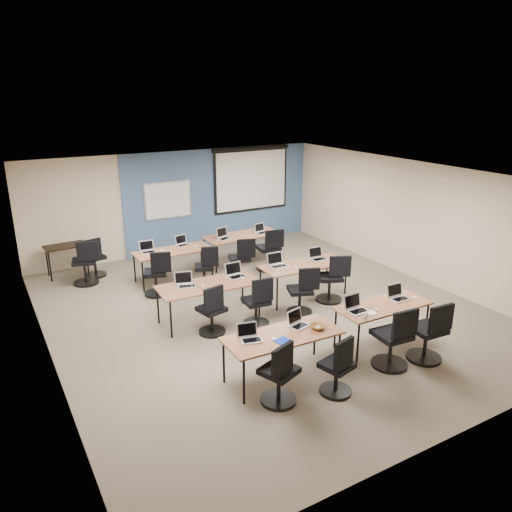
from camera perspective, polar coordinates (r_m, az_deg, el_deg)
floor at (r=10.08m, az=0.91°, el=-6.22°), size 8.00×9.00×0.02m
ceiling at (r=9.27m, az=0.99°, el=9.11°), size 8.00×9.00×0.02m
wall_back at (r=13.52m, az=-8.92°, el=6.09°), size 8.00×0.04×2.70m
wall_front at (r=6.44m, az=22.19°, el=-9.45°), size 8.00×0.04×2.70m
wall_left at (r=8.39m, az=-23.27°, el=-3.06°), size 0.04×9.00×2.70m
wall_right at (r=12.06m, az=17.54°, el=3.92°), size 0.04×9.00×2.70m
blue_accent_panel at (r=13.98m, az=-4.07°, el=6.68°), size 5.50×0.04×2.70m
whiteboard at (r=13.33m, az=-10.03°, el=6.29°), size 1.28×0.03×0.98m
projector_screen at (r=14.25m, az=-0.53°, el=9.15°), size 2.40×0.10×1.82m
training_table_front_left at (r=7.59m, az=3.08°, el=-9.26°), size 1.80×0.75×0.73m
training_table_front_right at (r=8.83m, az=14.33°, el=-5.72°), size 1.68×0.70×0.73m
training_table_mid_left at (r=9.46m, az=-5.41°, el=-3.46°), size 1.93×0.80×0.73m
training_table_mid_right at (r=10.52m, az=5.52°, el=-1.16°), size 1.86×0.78×0.73m
training_table_back_left at (r=11.53m, az=-9.47°, el=0.44°), size 1.77×0.74×0.73m
training_table_back_right at (r=12.57m, az=-1.56°, el=2.24°), size 1.94×0.81×0.73m
laptop_0 at (r=7.40m, az=-0.73°, el=-9.11°), size 0.31×0.26×0.24m
mouse_0 at (r=7.43m, az=2.10°, el=-9.40°), size 0.06×0.09×0.03m
task_chair_0 at (r=7.13m, az=2.72°, el=-13.77°), size 0.54×0.52×1.00m
laptop_1 at (r=7.83m, az=4.76°, el=-7.53°), size 0.31×0.26×0.23m
mouse_1 at (r=7.81m, az=7.09°, el=-8.07°), size 0.07×0.10×0.03m
task_chair_1 at (r=7.42m, az=9.37°, el=-12.82°), size 0.47×0.47×0.96m
laptop_2 at (r=8.46m, az=11.33°, el=-5.74°), size 0.35×0.30×0.26m
mouse_2 at (r=8.58m, az=13.58°, el=-5.94°), size 0.08×0.10×0.03m
task_chair_2 at (r=8.25m, az=15.48°, el=-9.50°), size 0.58×0.58×1.05m
laptop_3 at (r=9.10m, az=15.92°, el=-4.35°), size 0.33×0.28×0.25m
mouse_3 at (r=9.22m, az=17.75°, el=-4.56°), size 0.08×0.10×0.03m
task_chair_3 at (r=8.61m, az=19.18°, el=-8.68°), size 0.57×0.57×1.04m
laptop_4 at (r=9.40m, az=-8.10°, el=-3.04°), size 0.34×0.29×0.26m
mouse_4 at (r=9.35m, az=-6.06°, el=-3.41°), size 0.08×0.10×0.03m
task_chair_4 at (r=9.01m, az=-5.01°, el=-6.61°), size 0.49×0.49×0.97m
laptop_5 at (r=9.77m, az=-2.37°, el=-1.99°), size 0.35×0.30×0.27m
mouse_5 at (r=9.68m, az=-1.57°, el=-2.52°), size 0.09×0.11×0.04m
task_chair_5 at (r=9.28m, az=0.20°, el=-5.72°), size 0.50×0.50×0.99m
laptop_6 at (r=10.33m, az=2.43°, el=-0.81°), size 0.36×0.31×0.27m
mouse_6 at (r=10.28m, az=4.56°, el=-1.27°), size 0.07×0.10×0.03m
task_chair_6 at (r=9.80m, az=5.29°, el=-4.41°), size 0.53×0.51×0.99m
laptop_7 at (r=10.83m, az=7.05°, el=-0.04°), size 0.33×0.28×0.25m
mouse_7 at (r=10.69m, az=8.45°, el=-0.64°), size 0.07×0.10×0.03m
task_chair_7 at (r=10.45m, az=8.67°, el=-2.97°), size 0.59×0.55×1.02m
laptop_8 at (r=11.48m, az=-12.26°, el=0.76°), size 0.33×0.28×0.25m
mouse_8 at (r=11.50m, az=-10.75°, el=0.62°), size 0.08×0.11×0.03m
task_chair_8 at (r=10.84m, az=-11.23°, el=-2.37°), size 0.54×0.52×1.00m
laptop_9 at (r=11.84m, az=-8.43°, el=1.50°), size 0.30×0.26×0.23m
mouse_9 at (r=11.73m, az=-6.97°, el=1.16°), size 0.08×0.10×0.03m
task_chair_9 at (r=11.18m, az=-5.76°, el=-1.58°), size 0.49×0.46×0.95m
laptop_10 at (r=12.26m, az=-3.73°, el=2.30°), size 0.34×0.29×0.26m
mouse_10 at (r=12.13m, az=-2.12°, el=1.89°), size 0.08×0.10×0.03m
task_chair_10 at (r=11.52m, az=-1.69°, el=-0.72°), size 0.54×0.53×1.01m
laptop_11 at (r=12.72m, az=0.59°, el=2.92°), size 0.31×0.26×0.24m
mouse_11 at (r=12.60m, az=1.65°, el=2.55°), size 0.08×0.11×0.04m
task_chair_11 at (r=12.12m, az=1.56°, el=0.38°), size 0.58×0.58×1.05m
blue_mousepad at (r=7.39m, az=3.07°, el=-9.67°), size 0.27×0.24×0.01m
snack_bowl at (r=7.78m, az=7.05°, el=-8.02°), size 0.31×0.31×0.06m
snack_plate at (r=8.44m, az=12.98°, el=-6.36°), size 0.21×0.21×0.01m
coffee_cup at (r=8.25m, az=12.46°, el=-6.64°), size 0.07×0.07×0.06m
utility_table at (r=12.50m, az=-20.91°, el=0.76°), size 0.95×0.53×0.75m
spare_chair_a at (r=12.28m, az=-17.96°, el=-0.52°), size 0.48×0.48×0.97m
spare_chair_b at (r=11.86m, az=-18.90°, el=-1.11°), size 0.57×0.57×1.04m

